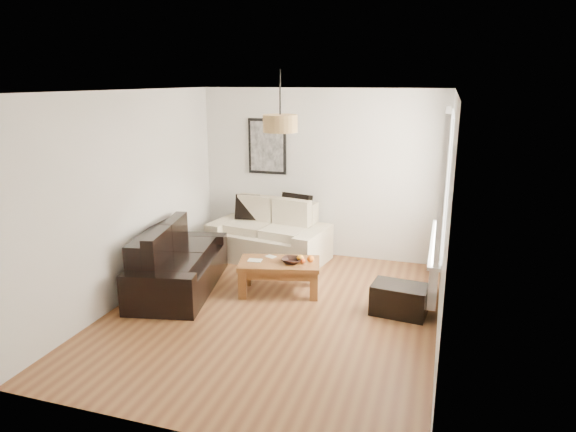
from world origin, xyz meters
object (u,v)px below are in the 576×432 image
(sofa_leather, at_px, (179,260))
(ottoman, at_px, (399,299))
(loveseat_cream, at_px, (269,232))
(coffee_table, at_px, (279,277))

(sofa_leather, height_order, ottoman, sofa_leather)
(ottoman, bearing_deg, loveseat_cream, 147.42)
(coffee_table, bearing_deg, ottoman, -6.38)
(loveseat_cream, relative_size, sofa_leather, 0.96)
(loveseat_cream, distance_m, ottoman, 2.54)
(loveseat_cream, xyz_separation_m, ottoman, (2.13, -1.36, -0.26))
(sofa_leather, distance_m, coffee_table, 1.36)
(sofa_leather, height_order, coffee_table, sofa_leather)
(loveseat_cream, height_order, ottoman, loveseat_cream)
(loveseat_cream, bearing_deg, coffee_table, -55.02)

